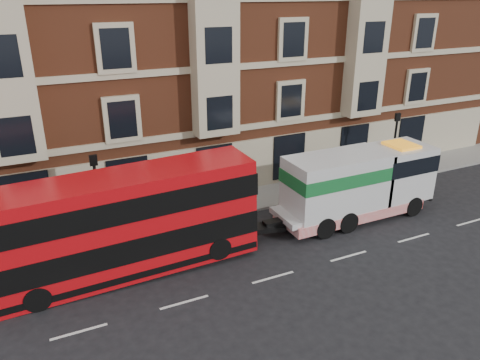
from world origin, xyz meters
The scene contains 7 objects.
ground centered at (0.00, 0.00, 0.00)m, with size 120.00×120.00×0.00m, color black.
sidewalk centered at (0.00, 7.50, 0.07)m, with size 90.00×3.00×0.15m, color slate.
victorian_terrace centered at (0.50, 15.00, 10.07)m, with size 45.00×12.00×20.40m.
lamp_post_west centered at (-6.00, 6.20, 2.68)m, with size 0.35×0.15×4.35m.
lamp_post_east centered at (12.00, 6.20, 2.68)m, with size 0.35×0.15×4.35m.
double_decker_bus centered at (-5.42, 3.09, 2.39)m, with size 11.16×2.56×4.52m.
tow_truck centered at (6.64, 3.09, 1.97)m, with size 8.94×2.64×3.72m.
Camera 1 is at (-8.56, -14.70, 11.45)m, focal length 35.00 mm.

